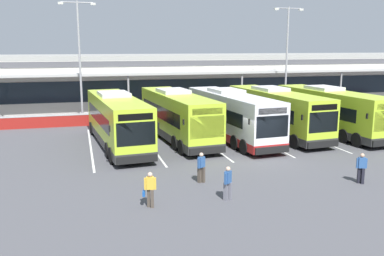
{
  "coord_description": "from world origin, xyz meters",
  "views": [
    {
      "loc": [
        -11.13,
        -24.25,
        7.11
      ],
      "look_at": [
        -3.83,
        3.0,
        1.6
      ],
      "focal_mm": 39.74,
      "sensor_mm": 36.0,
      "label": 1
    }
  ],
  "objects_px": {
    "pedestrian_with_handbag": "(150,189)",
    "pedestrian_near_bin": "(361,167)",
    "pedestrian_child": "(201,166)",
    "coach_bus_right_centre": "(276,113)",
    "coach_bus_left_centre": "(177,116)",
    "lamp_post_west": "(80,54)",
    "lamp_post_centre": "(287,53)",
    "coach_bus_rightmost": "(330,112)",
    "coach_bus_centre": "(231,116)",
    "coach_bus_leftmost": "(117,121)",
    "pedestrian_in_dark_coat": "(228,182)"
  },
  "relations": [
    {
      "from": "coach_bus_centre",
      "to": "pedestrian_with_handbag",
      "type": "bearing_deg",
      "value": -124.1
    },
    {
      "from": "coach_bus_rightmost",
      "to": "lamp_post_west",
      "type": "bearing_deg",
      "value": 151.74
    },
    {
      "from": "coach_bus_right_centre",
      "to": "pedestrian_child",
      "type": "height_order",
      "value": "coach_bus_right_centre"
    },
    {
      "from": "coach_bus_leftmost",
      "to": "pedestrian_near_bin",
      "type": "height_order",
      "value": "coach_bus_leftmost"
    },
    {
      "from": "coach_bus_leftmost",
      "to": "coach_bus_rightmost",
      "type": "height_order",
      "value": "same"
    },
    {
      "from": "coach_bus_rightmost",
      "to": "pedestrian_child",
      "type": "xyz_separation_m",
      "value": [
        -13.67,
        -9.47,
        -0.91
      ]
    },
    {
      "from": "pedestrian_with_handbag",
      "to": "pedestrian_near_bin",
      "type": "relative_size",
      "value": 1.0
    },
    {
      "from": "pedestrian_in_dark_coat",
      "to": "pedestrian_child",
      "type": "bearing_deg",
      "value": 99.47
    },
    {
      "from": "coach_bus_centre",
      "to": "pedestrian_with_handbag",
      "type": "height_order",
      "value": "coach_bus_centre"
    },
    {
      "from": "coach_bus_left_centre",
      "to": "coach_bus_rightmost",
      "type": "xyz_separation_m",
      "value": [
        12.53,
        -1.03,
        0.0
      ]
    },
    {
      "from": "pedestrian_in_dark_coat",
      "to": "coach_bus_rightmost",
      "type": "bearing_deg",
      "value": 42.9
    },
    {
      "from": "coach_bus_rightmost",
      "to": "pedestrian_with_handbag",
      "type": "xyz_separation_m",
      "value": [
        -16.84,
        -12.19,
        -0.93
      ]
    },
    {
      "from": "coach_bus_leftmost",
      "to": "lamp_post_west",
      "type": "xyz_separation_m",
      "value": [
        -2.3,
        10.37,
        4.5
      ]
    },
    {
      "from": "pedestrian_child",
      "to": "coach_bus_right_centre",
      "type": "bearing_deg",
      "value": 47.9
    },
    {
      "from": "coach_bus_leftmost",
      "to": "pedestrian_with_handbag",
      "type": "xyz_separation_m",
      "value": [
        0.3,
        -12.27,
        -0.93
      ]
    },
    {
      "from": "pedestrian_with_handbag",
      "to": "pedestrian_near_bin",
      "type": "bearing_deg",
      "value": 2.25
    },
    {
      "from": "coach_bus_leftmost",
      "to": "lamp_post_centre",
      "type": "bearing_deg",
      "value": 30.51
    },
    {
      "from": "pedestrian_in_dark_coat",
      "to": "lamp_post_centre",
      "type": "bearing_deg",
      "value": 57.56
    },
    {
      "from": "pedestrian_with_handbag",
      "to": "pedestrian_near_bin",
      "type": "xyz_separation_m",
      "value": [
        11.19,
        0.44,
        0.02
      ]
    },
    {
      "from": "coach_bus_left_centre",
      "to": "pedestrian_child",
      "type": "bearing_deg",
      "value": -96.2
    },
    {
      "from": "lamp_post_centre",
      "to": "pedestrian_with_handbag",
      "type": "bearing_deg",
      "value": -128.43
    },
    {
      "from": "lamp_post_west",
      "to": "coach_bus_left_centre",
      "type": "bearing_deg",
      "value": -53.74
    },
    {
      "from": "pedestrian_child",
      "to": "lamp_post_west",
      "type": "relative_size",
      "value": 0.15
    },
    {
      "from": "lamp_post_centre",
      "to": "coach_bus_rightmost",
      "type": "bearing_deg",
      "value": -98.66
    },
    {
      "from": "pedestrian_with_handbag",
      "to": "lamp_post_centre",
      "type": "xyz_separation_m",
      "value": [
        18.54,
        23.37,
        5.43
      ]
    },
    {
      "from": "coach_bus_left_centre",
      "to": "pedestrian_child",
      "type": "distance_m",
      "value": 10.59
    },
    {
      "from": "pedestrian_with_handbag",
      "to": "coach_bus_right_centre",
      "type": "bearing_deg",
      "value": 46.21
    },
    {
      "from": "coach_bus_centre",
      "to": "coach_bus_right_centre",
      "type": "relative_size",
      "value": 1.0
    },
    {
      "from": "coach_bus_centre",
      "to": "coach_bus_leftmost",
      "type": "bearing_deg",
      "value": -179.84
    },
    {
      "from": "pedestrian_child",
      "to": "lamp_post_centre",
      "type": "height_order",
      "value": "lamp_post_centre"
    },
    {
      "from": "pedestrian_with_handbag",
      "to": "pedestrian_child",
      "type": "height_order",
      "value": "same"
    },
    {
      "from": "lamp_post_west",
      "to": "lamp_post_centre",
      "type": "xyz_separation_m",
      "value": [
        21.14,
        0.73,
        0.0
      ]
    },
    {
      "from": "coach_bus_left_centre",
      "to": "pedestrian_near_bin",
      "type": "distance_m",
      "value": 14.54
    },
    {
      "from": "coach_bus_right_centre",
      "to": "coach_bus_rightmost",
      "type": "relative_size",
      "value": 1.0
    },
    {
      "from": "coach_bus_leftmost",
      "to": "lamp_post_west",
      "type": "relative_size",
      "value": 1.12
    },
    {
      "from": "pedestrian_with_handbag",
      "to": "pedestrian_in_dark_coat",
      "type": "relative_size",
      "value": 1.0
    },
    {
      "from": "coach_bus_leftmost",
      "to": "pedestrian_with_handbag",
      "type": "distance_m",
      "value": 12.31
    },
    {
      "from": "pedestrian_in_dark_coat",
      "to": "coach_bus_leftmost",
      "type": "bearing_deg",
      "value": 107.72
    },
    {
      "from": "lamp_post_west",
      "to": "pedestrian_child",
      "type": "bearing_deg",
      "value": -73.84
    },
    {
      "from": "coach_bus_centre",
      "to": "pedestrian_near_bin",
      "type": "distance_m",
      "value": 12.23
    },
    {
      "from": "pedestrian_in_dark_coat",
      "to": "pedestrian_with_handbag",
      "type": "bearing_deg",
      "value": 178.91
    },
    {
      "from": "pedestrian_in_dark_coat",
      "to": "pedestrian_near_bin",
      "type": "relative_size",
      "value": 1.0
    },
    {
      "from": "coach_bus_left_centre",
      "to": "coach_bus_right_centre",
      "type": "height_order",
      "value": "same"
    },
    {
      "from": "coach_bus_left_centre",
      "to": "lamp_post_centre",
      "type": "distance_m",
      "value": 18.05
    },
    {
      "from": "pedestrian_in_dark_coat",
      "to": "pedestrian_near_bin",
      "type": "xyz_separation_m",
      "value": [
        7.55,
        0.51,
        0.0
      ]
    },
    {
      "from": "coach_bus_leftmost",
      "to": "lamp_post_centre",
      "type": "height_order",
      "value": "lamp_post_centre"
    },
    {
      "from": "pedestrian_in_dark_coat",
      "to": "lamp_post_west",
      "type": "bearing_deg",
      "value": 105.36
    },
    {
      "from": "coach_bus_left_centre",
      "to": "pedestrian_child",
      "type": "height_order",
      "value": "coach_bus_left_centre"
    },
    {
      "from": "coach_bus_right_centre",
      "to": "pedestrian_child",
      "type": "distance_m",
      "value": 13.71
    },
    {
      "from": "coach_bus_centre",
      "to": "lamp_post_west",
      "type": "distance_m",
      "value": 15.7
    }
  ]
}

